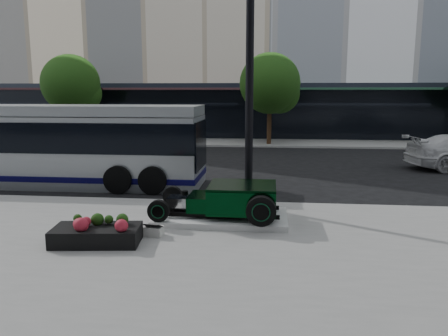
# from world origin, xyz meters

# --- Properties ---
(ground) EXTENTS (120.00, 120.00, 0.00)m
(ground) POSITION_xyz_m (0.00, 0.00, 0.00)
(ground) COLOR black
(ground) RESTS_ON ground
(sidewalk_far) EXTENTS (70.00, 4.00, 0.12)m
(sidewalk_far) POSITION_xyz_m (0.00, 14.00, 0.06)
(sidewalk_far) COLOR gray
(sidewalk_far) RESTS_ON ground
(street_trees) EXTENTS (29.80, 3.80, 5.70)m
(street_trees) POSITION_xyz_m (1.15, 13.07, 3.77)
(street_trees) COLOR black
(street_trees) RESTS_ON sidewalk_far
(display_plinth) EXTENTS (3.40, 1.80, 0.15)m
(display_plinth) POSITION_xyz_m (-0.16, -4.03, 0.20)
(display_plinth) COLOR silver
(display_plinth) RESTS_ON sidewalk_near
(hot_rod) EXTENTS (3.22, 2.00, 0.81)m
(hot_rod) POSITION_xyz_m (0.17, -4.03, 0.70)
(hot_rod) COLOR black
(hot_rod) RESTS_ON display_plinth
(info_plaque) EXTENTS (0.43, 0.35, 0.31)m
(info_plaque) POSITION_xyz_m (-1.56, -5.44, 0.24)
(info_plaque) COLOR silver
(info_plaque) RESTS_ON sidewalk_near
(lamppost) EXTENTS (0.41, 0.41, 7.37)m
(lamppost) POSITION_xyz_m (0.48, -2.65, 3.53)
(lamppost) COLOR black
(lamppost) RESTS_ON sidewalk_near
(flower_planter) EXTENTS (1.97, 1.15, 0.61)m
(flower_planter) POSITION_xyz_m (-2.68, -6.07, 0.34)
(flower_planter) COLOR black
(flower_planter) RESTS_ON sidewalk_near
(transit_bus) EXTENTS (12.12, 2.88, 2.92)m
(transit_bus) POSITION_xyz_m (-7.40, 0.38, 1.49)
(transit_bus) COLOR #A5ABAF
(transit_bus) RESTS_ON ground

